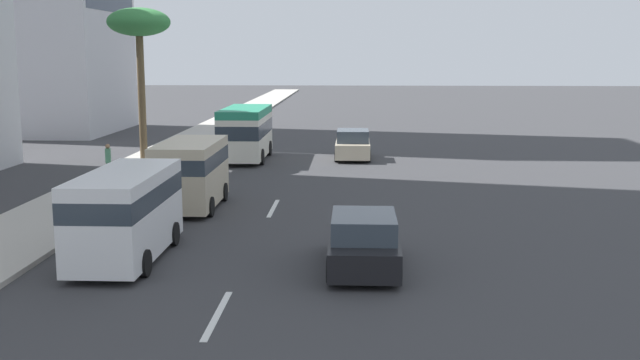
{
  "coord_description": "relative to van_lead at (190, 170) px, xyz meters",
  "views": [
    {
      "loc": [
        -4.69,
        -3.01,
        5.75
      ],
      "look_at": [
        17.29,
        -2.0,
        2.01
      ],
      "focal_mm": 42.09,
      "sensor_mm": 36.0,
      "label": 1
    }
  ],
  "objects": [
    {
      "name": "van_fourth",
      "position": [
        -7.1,
        0.27,
        -0.0
      ],
      "size": [
        5.33,
        2.08,
        2.51
      ],
      "rotation": [
        0.0,
        0.0,
        3.14
      ],
      "color": "white",
      "rests_on": "ground_plane"
    },
    {
      "name": "palm_tree",
      "position": [
        10.52,
        4.74,
        5.6
      ],
      "size": [
        3.15,
        3.15,
        7.84
      ],
      "color": "brown",
      "rests_on": "sidewalk_right"
    },
    {
      "name": "pedestrian_near_lamp",
      "position": [
        5.35,
        4.88,
        -0.41
      ],
      "size": [
        0.36,
        0.28,
        1.61
      ],
      "rotation": [
        0.0,
        0.0,
        0.2
      ],
      "color": "#4C8C66",
      "rests_on": "sidewalk_right"
    },
    {
      "name": "ground_plane",
      "position": [
        8.89,
        -3.07,
        -1.44
      ],
      "size": [
        198.0,
        198.0,
        0.0
      ],
      "primitive_type": "plane",
      "color": "#38383A"
    },
    {
      "name": "car_second",
      "position": [
        -7.72,
        -6.36,
        -0.71
      ],
      "size": [
        4.24,
        1.91,
        1.53
      ],
      "color": "black",
      "rests_on": "ground_plane"
    },
    {
      "name": "car_third",
      "position": [
        13.52,
        -6.01,
        -0.67
      ],
      "size": [
        4.0,
        1.92,
        1.62
      ],
      "color": "beige",
      "rests_on": "ground_plane"
    },
    {
      "name": "van_lead",
      "position": [
        0.0,
        0.0,
        0.0
      ],
      "size": [
        4.78,
        2.18,
        2.51
      ],
      "rotation": [
        0.0,
        0.0,
        3.14
      ],
      "color": "beige",
      "rests_on": "ground_plane"
    },
    {
      "name": "sidewalk_right",
      "position": [
        8.89,
        4.47,
        -1.36
      ],
      "size": [
        162.0,
        3.72,
        0.15
      ],
      "primitive_type": "cube",
      "color": "#B2ADA3",
      "rests_on": "ground_plane"
    },
    {
      "name": "minibus_fifth",
      "position": [
        12.93,
        -0.2,
        0.12
      ],
      "size": [
        6.22,
        2.36,
        2.83
      ],
      "rotation": [
        0.0,
        0.0,
        3.14
      ],
      "color": "silver",
      "rests_on": "ground_plane"
    },
    {
      "name": "lane_stripe_mid",
      "position": [
        -11.5,
        -3.07,
        -1.43
      ],
      "size": [
        3.2,
        0.16,
        0.01
      ],
      "primitive_type": "cube",
      "color": "silver",
      "rests_on": "ground_plane"
    },
    {
      "name": "lane_stripe_far",
      "position": [
        0.11,
        -3.07,
        -1.43
      ],
      "size": [
        3.2,
        0.16,
        0.01
      ],
      "primitive_type": "cube",
      "color": "silver",
      "rests_on": "ground_plane"
    }
  ]
}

